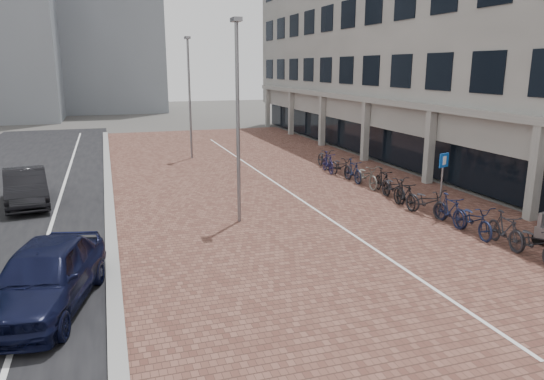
{
  "coord_description": "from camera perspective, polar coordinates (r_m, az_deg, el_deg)",
  "views": [
    {
      "loc": [
        -4.99,
        -9.16,
        5.22
      ],
      "look_at": [
        0.0,
        6.0,
        1.3
      ],
      "focal_mm": 33.29,
      "sensor_mm": 36.0,
      "label": 1
    }
  ],
  "objects": [
    {
      "name": "ground",
      "position": [
        11.66,
        9.5,
        -12.99
      ],
      "size": [
        140.0,
        140.0,
        0.0
      ],
      "primitive_type": "plane",
      "color": "#474442",
      "rests_on": "ground"
    },
    {
      "name": "plaza_brick",
      "position": [
        22.88,
        0.06,
        0.64
      ],
      "size": [
        14.5,
        42.0,
        0.04
      ],
      "primitive_type": "cube",
      "color": "brown",
      "rests_on": "ground"
    },
    {
      "name": "street_asphalt",
      "position": [
        22.16,
        -28.07,
        -1.47
      ],
      "size": [
        8.0,
        50.0,
        0.03
      ],
      "primitive_type": "cube",
      "color": "black",
      "rests_on": "ground"
    },
    {
      "name": "curb",
      "position": [
        21.78,
        -17.97,
        -0.57
      ],
      "size": [
        0.35,
        42.0,
        0.14
      ],
      "primitive_type": "cube",
      "color": "gray",
      "rests_on": "ground"
    },
    {
      "name": "lane_line",
      "position": [
        21.88,
        -22.93,
        -1.06
      ],
      "size": [
        0.12,
        44.0,
        0.0
      ],
      "primitive_type": "cube",
      "color": "white",
      "rests_on": "street_asphalt"
    },
    {
      "name": "parking_line",
      "position": [
        22.94,
        0.54,
        0.73
      ],
      "size": [
        0.1,
        30.0,
        0.0
      ],
      "primitive_type": "cube",
      "color": "white",
      "rests_on": "plaza_brick"
    },
    {
      "name": "office_building",
      "position": [
        31.08,
        18.24,
        19.1
      ],
      "size": [
        8.4,
        40.0,
        15.0
      ],
      "color": "#9D9D98",
      "rests_on": "ground"
    },
    {
      "name": "car_navy",
      "position": [
        12.22,
        -24.3,
        -8.9
      ],
      "size": [
        2.84,
        4.75,
        1.52
      ],
      "primitive_type": "imported",
      "rotation": [
        0.0,
        0.0,
        -0.25
      ],
      "color": "black",
      "rests_on": "ground"
    },
    {
      "name": "car_dark",
      "position": [
        21.55,
        -26.08,
        0.26
      ],
      "size": [
        2.09,
        4.4,
        1.39
      ],
      "primitive_type": "imported",
      "rotation": [
        0.0,
        0.0,
        0.15
      ],
      "color": "black",
      "rests_on": "ground"
    },
    {
      "name": "parking_sign",
      "position": [
        18.38,
        18.71,
        1.56
      ],
      "size": [
        0.47,
        0.21,
        2.34
      ],
      "rotation": [
        0.0,
        0.0,
        0.35
      ],
      "color": "slate",
      "rests_on": "ground"
    },
    {
      "name": "lamp_near",
      "position": [
        16.77,
        -3.88,
        7.28
      ],
      "size": [
        0.12,
        0.12,
        6.65
      ],
      "primitive_type": "cylinder",
      "color": "gray",
      "rests_on": "ground"
    },
    {
      "name": "lamp_far",
      "position": [
        29.39,
        -9.29,
        10.03
      ],
      "size": [
        0.12,
        0.12,
        6.77
      ],
      "primitive_type": "cylinder",
      "color": "gray",
      "rests_on": "ground"
    },
    {
      "name": "bike_row",
      "position": [
        20.7,
        13.63,
        0.28
      ],
      "size": [
        1.25,
        15.82,
        1.05
      ],
      "color": "black",
      "rests_on": "ground"
    }
  ]
}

